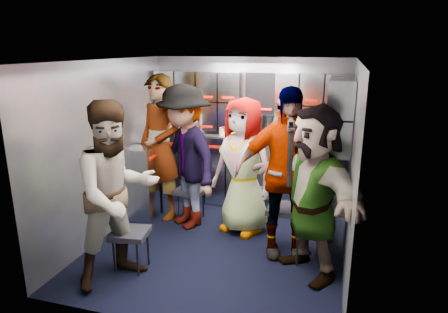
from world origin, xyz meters
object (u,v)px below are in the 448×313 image
(jump_seat_center, at_px, (246,194))
(attendant_standing, at_px, (160,148))
(jump_seat_near_right, at_px, (311,233))
(jump_seat_mid_left, at_px, (191,192))
(attendant_arc_c, at_px, (243,166))
(attendant_arc_e, at_px, (313,192))
(attendant_arc_b, at_px, (185,158))
(jump_seat_mid_right, at_px, (286,211))
(jump_seat_near_left, at_px, (130,235))
(attendant_arc_a, at_px, (117,194))
(attendant_arc_d, at_px, (285,173))

(jump_seat_center, relative_size, attendant_standing, 0.24)
(jump_seat_near_right, relative_size, attendant_standing, 0.21)
(jump_seat_mid_left, distance_m, attendant_arc_c, 0.88)
(attendant_arc_e, bearing_deg, attendant_arc_b, -155.46)
(jump_seat_mid_right, relative_size, attendant_arc_e, 0.27)
(jump_seat_near_left, height_order, attendant_standing, attendant_standing)
(jump_seat_mid_left, height_order, attendant_standing, attendant_standing)
(attendant_arc_e, bearing_deg, attendant_arc_c, -172.71)
(attendant_standing, xyz_separation_m, attendant_arc_e, (2.04, -0.88, -0.08))
(attendant_standing, height_order, attendant_arc_c, attendant_standing)
(attendant_standing, bearing_deg, jump_seat_near_right, 3.65)
(attendant_arc_a, relative_size, attendant_arc_d, 0.96)
(jump_seat_mid_left, relative_size, attendant_arc_d, 0.23)
(attendant_arc_a, xyz_separation_m, attendant_arc_c, (0.89, 1.39, -0.06))
(jump_seat_center, distance_m, jump_seat_mid_right, 0.71)
(jump_seat_near_right, bearing_deg, attendant_arc_c, 146.96)
(jump_seat_mid_left, bearing_deg, attendant_arc_e, -28.42)
(attendant_arc_b, height_order, attendant_arc_d, attendant_arc_d)
(attendant_arc_b, height_order, attendant_arc_c, attendant_arc_b)
(attendant_arc_a, bearing_deg, jump_seat_near_left, 33.44)
(jump_seat_near_left, xyz_separation_m, attendant_arc_a, (0.00, -0.18, 0.52))
(attendant_arc_e, bearing_deg, jump_seat_mid_left, -160.62)
(jump_seat_near_right, bearing_deg, jump_seat_center, 139.49)
(jump_seat_mid_left, bearing_deg, attendant_arc_b, -90.00)
(jump_seat_near_right, distance_m, attendant_arc_a, 2.02)
(jump_seat_center, xyz_separation_m, jump_seat_mid_right, (0.57, -0.42, 0.01))
(jump_seat_near_left, bearing_deg, attendant_arc_a, -90.00)
(attendant_arc_a, xyz_separation_m, attendant_arc_b, (0.15, 1.33, 0.01))
(jump_seat_center, distance_m, attendant_arc_c, 0.46)
(jump_seat_near_left, height_order, jump_seat_near_right, jump_seat_near_left)
(attendant_arc_a, height_order, attendant_arc_e, attendant_arc_a)
(jump_seat_near_left, relative_size, attendant_arc_d, 0.23)
(attendant_arc_b, bearing_deg, jump_seat_near_right, 18.41)
(jump_seat_mid_right, relative_size, attendant_arc_c, 0.29)
(jump_seat_mid_left, distance_m, attendant_standing, 0.71)
(jump_seat_center, bearing_deg, jump_seat_near_right, -40.51)
(jump_seat_near_right, relative_size, attendant_arc_b, 0.22)
(jump_seat_center, bearing_deg, attendant_arc_b, -162.23)
(attendant_standing, bearing_deg, attendant_arc_e, -0.74)
(jump_seat_center, distance_m, attendant_arc_a, 1.87)
(jump_seat_near_right, relative_size, attendant_arc_a, 0.23)
(jump_seat_mid_left, relative_size, attendant_arc_a, 0.24)
(jump_seat_mid_right, xyz_separation_m, jump_seat_near_right, (0.31, -0.33, -0.07))
(jump_seat_mid_left, bearing_deg, jump_seat_near_left, -96.39)
(jump_seat_near_left, distance_m, jump_seat_mid_left, 1.34)
(attendant_arc_c, bearing_deg, attendant_arc_d, -16.28)
(attendant_arc_c, bearing_deg, attendant_arc_b, -155.08)
(jump_seat_center, height_order, attendant_arc_a, attendant_arc_a)
(jump_seat_center, distance_m, attendant_arc_d, 0.98)
(jump_seat_center, height_order, attendant_standing, attendant_standing)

